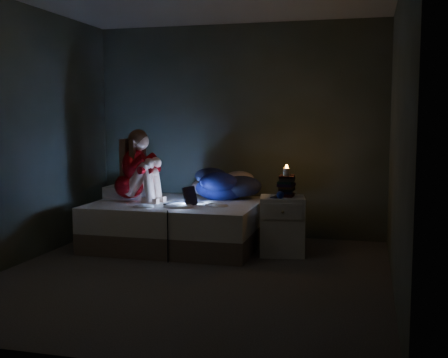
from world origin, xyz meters
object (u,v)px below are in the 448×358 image
(bed, at_px, (177,224))
(woman, at_px, (129,165))
(laptop, at_px, (180,195))
(candle, at_px, (287,172))
(phone, at_px, (275,197))
(nightstand, at_px, (282,226))

(bed, bearing_deg, woman, -175.67)
(bed, height_order, laptop, laptop)
(bed, bearing_deg, candle, -1.65)
(phone, bearing_deg, laptop, -155.21)
(bed, relative_size, woman, 2.23)
(bed, height_order, woman, woman)
(woman, bearing_deg, phone, 3.82)
(woman, xyz_separation_m, phone, (1.71, -0.10, -0.29))
(bed, distance_m, nightstand, 1.23)
(woman, height_order, nightstand, woman)
(woman, height_order, laptop, woman)
(laptop, distance_m, phone, 1.04)
(woman, bearing_deg, candle, 7.45)
(bed, xyz_separation_m, phone, (1.15, -0.15, 0.38))
(bed, bearing_deg, laptop, -60.14)
(bed, xyz_separation_m, laptop, (0.11, -0.19, 0.37))
(woman, distance_m, candle, 1.82)
(nightstand, xyz_separation_m, phone, (-0.07, -0.06, 0.32))
(phone, bearing_deg, candle, 68.34)
(nightstand, height_order, candle, candle)
(laptop, relative_size, candle, 3.92)
(woman, xyz_separation_m, candle, (1.82, 0.01, -0.04))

